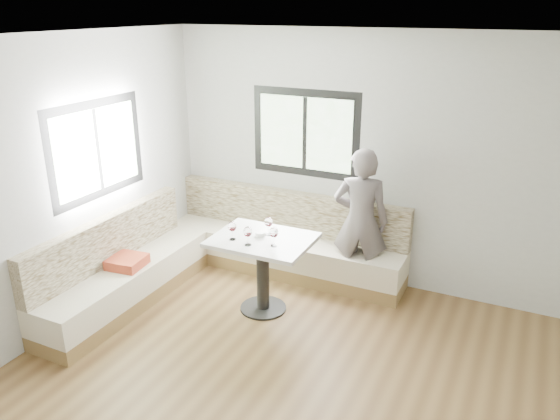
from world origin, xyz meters
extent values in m
cube|color=brown|center=(0.00, 0.00, 0.00)|extent=(5.00, 5.00, 0.01)
cube|color=white|center=(0.00, 0.00, 2.80)|extent=(5.00, 5.00, 0.01)
cube|color=#B7B7B2|center=(0.00, 2.50, 1.40)|extent=(5.00, 0.01, 2.80)
cube|color=#B7B7B2|center=(-2.50, 0.00, 1.40)|extent=(0.01, 5.00, 2.80)
cube|color=black|center=(-0.90, 2.49, 1.65)|extent=(1.30, 0.02, 1.00)
cube|color=black|center=(-2.49, 0.90, 1.65)|extent=(0.02, 1.30, 1.00)
cube|color=olive|center=(-1.05, 2.23, 0.08)|extent=(2.90, 0.55, 0.16)
cube|color=beige|center=(-1.05, 2.23, 0.30)|extent=(2.90, 0.55, 0.29)
cube|color=beige|center=(-1.05, 2.43, 0.70)|extent=(2.90, 0.14, 0.50)
cube|color=olive|center=(-2.23, 0.82, 0.08)|extent=(0.55, 2.25, 0.16)
cube|color=beige|center=(-2.23, 0.82, 0.30)|extent=(0.55, 2.25, 0.29)
cube|color=beige|center=(-2.43, 0.82, 0.70)|extent=(0.14, 2.25, 0.50)
cube|color=#B24125|center=(-2.18, 0.82, 0.50)|extent=(0.38, 0.38, 0.10)
cylinder|color=black|center=(-0.86, 1.35, 0.01)|extent=(0.48, 0.48, 0.02)
cylinder|color=black|center=(-0.86, 1.35, 0.39)|extent=(0.13, 0.13, 0.77)
cube|color=white|center=(-0.86, 1.35, 0.79)|extent=(1.00, 0.78, 0.04)
imported|color=#5D5454|center=(-0.11, 2.20, 0.82)|extent=(0.66, 0.50, 1.64)
cylinder|color=white|center=(-0.90, 1.39, 0.84)|extent=(0.10, 0.10, 0.04)
sphere|color=black|center=(-0.89, 1.40, 0.85)|extent=(0.02, 0.02, 0.02)
sphere|color=black|center=(-0.92, 1.40, 0.85)|extent=(0.02, 0.02, 0.02)
sphere|color=black|center=(-0.90, 1.37, 0.85)|extent=(0.02, 0.02, 0.02)
cylinder|color=white|center=(-1.11, 1.18, 0.82)|extent=(0.06, 0.06, 0.01)
cylinder|color=white|center=(-1.11, 1.18, 0.86)|extent=(0.01, 0.01, 0.08)
ellipsoid|color=white|center=(-1.11, 1.18, 0.96)|extent=(0.09, 0.09, 0.10)
cylinder|color=#4D040C|center=(-1.11, 1.18, 0.93)|extent=(0.06, 0.06, 0.02)
cylinder|color=white|center=(-0.91, 1.13, 0.82)|extent=(0.06, 0.06, 0.01)
cylinder|color=white|center=(-0.91, 1.13, 0.86)|extent=(0.01, 0.01, 0.08)
ellipsoid|color=white|center=(-0.91, 1.13, 0.96)|extent=(0.09, 0.09, 0.10)
cylinder|color=#4D040C|center=(-0.91, 1.13, 0.93)|extent=(0.06, 0.06, 0.02)
cylinder|color=white|center=(-0.67, 1.23, 0.82)|extent=(0.06, 0.06, 0.01)
cylinder|color=white|center=(-0.67, 1.23, 0.86)|extent=(0.01, 0.01, 0.08)
ellipsoid|color=white|center=(-0.67, 1.23, 0.96)|extent=(0.09, 0.09, 0.10)
cylinder|color=#4D040C|center=(-0.67, 1.23, 0.93)|extent=(0.06, 0.06, 0.02)
cylinder|color=white|center=(-0.84, 1.45, 0.82)|extent=(0.06, 0.06, 0.01)
cylinder|color=white|center=(-0.84, 1.45, 0.86)|extent=(0.01, 0.01, 0.08)
ellipsoid|color=white|center=(-0.84, 1.45, 0.96)|extent=(0.09, 0.09, 0.10)
cylinder|color=#4D040C|center=(-0.84, 1.45, 0.93)|extent=(0.06, 0.06, 0.02)
camera|label=1|loc=(1.49, -3.10, 3.02)|focal=35.00mm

